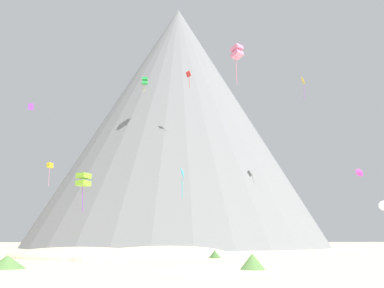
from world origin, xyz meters
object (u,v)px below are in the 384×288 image
object	(u,v)px
kite_pink_high	(237,52)
kite_orange_low	(105,211)
kite_lime_low	(83,180)
rock_massif	(177,125)
kite_magenta_low	(360,172)
kite_cyan_low	(183,173)
kite_red_high	(189,75)
kite_gold_high	(303,83)
kite_rainbow_low	(241,192)
kite_yellow_mid	(50,166)
bush_low_patch	(7,262)
kite_green_high	(145,81)
bush_mid_center	(215,254)
bush_ridge_crest	(252,261)
kite_violet_mid	(31,107)

from	to	relation	value
kite_pink_high	kite_orange_low	world-z (taller)	kite_pink_high
kite_lime_low	kite_pink_high	bearing A→B (deg)	-138.87
rock_massif	kite_magenta_low	world-z (taller)	rock_massif
kite_cyan_low	kite_lime_low	bearing A→B (deg)	112.62
kite_magenta_low	kite_red_high	world-z (taller)	kite_red_high
kite_magenta_low	kite_gold_high	size ratio (longest dim) A/B	0.32
kite_magenta_low	kite_rainbow_low	bearing A→B (deg)	112.75
kite_yellow_mid	bush_low_patch	bearing A→B (deg)	139.38
kite_orange_low	kite_gold_high	xyz separation A→B (m)	(36.83, -8.57, 23.72)
kite_cyan_low	kite_gold_high	world-z (taller)	kite_gold_high
rock_massif	kite_lime_low	bearing A→B (deg)	-104.33
kite_green_high	kite_lime_low	distance (m)	43.72
rock_massif	kite_orange_low	distance (m)	37.44
bush_low_patch	kite_magenta_low	distance (m)	52.79
bush_mid_center	kite_orange_low	size ratio (longest dim) A/B	0.49
kite_magenta_low	kite_cyan_low	size ratio (longest dim) A/B	0.34
kite_rainbow_low	kite_green_high	bearing A→B (deg)	-147.17
kite_gold_high	kite_lime_low	size ratio (longest dim) A/B	0.94
bush_low_patch	kite_yellow_mid	world-z (taller)	kite_yellow_mid
kite_orange_low	rock_massif	bearing A→B (deg)	151.14
bush_mid_center	kite_rainbow_low	xyz separation A→B (m)	(10.78, 36.39, 10.70)
bush_ridge_crest	kite_gold_high	size ratio (longest dim) A/B	0.41
kite_pink_high	kite_lime_low	bearing A→B (deg)	-29.75
kite_green_high	bush_low_patch	bearing A→B (deg)	-11.43
kite_rainbow_low	bush_ridge_crest	bearing A→B (deg)	-60.78
bush_ridge_crest	kite_violet_mid	size ratio (longest dim) A/B	1.52
bush_ridge_crest	kite_green_high	size ratio (longest dim) A/B	0.57
kite_cyan_low	kite_orange_low	world-z (taller)	kite_cyan_low
kite_green_high	kite_gold_high	world-z (taller)	kite_green_high
bush_low_patch	kite_cyan_low	bearing A→B (deg)	58.75
kite_magenta_low	kite_rainbow_low	xyz separation A→B (m)	(-14.00, 21.45, -0.87)
bush_mid_center	kite_lime_low	size ratio (longest dim) A/B	0.30
kite_red_high	kite_lime_low	world-z (taller)	kite_red_high
kite_green_high	kite_lime_low	world-z (taller)	kite_green_high
rock_massif	kite_pink_high	world-z (taller)	rock_massif
rock_massif	kite_rainbow_low	xyz separation A→B (m)	(11.42, -24.17, -19.80)
bush_low_patch	kite_rainbow_low	xyz separation A→B (m)	(27.88, 51.45, 10.66)
kite_orange_low	kite_lime_low	world-z (taller)	kite_lime_low
bush_ridge_crest	kite_cyan_low	bearing A→B (deg)	96.51
bush_low_patch	bush_mid_center	xyz separation A→B (m)	(17.10, 15.06, -0.04)
bush_mid_center	kite_pink_high	bearing A→B (deg)	55.62
bush_low_patch	kite_yellow_mid	size ratio (longest dim) A/B	0.63
kite_violet_mid	kite_lime_low	world-z (taller)	kite_violet_mid
kite_pink_high	kite_yellow_mid	bearing A→B (deg)	-73.93
bush_ridge_crest	bush_low_patch	bearing A→B (deg)	171.79
bush_low_patch	kite_gold_high	distance (m)	64.68
kite_magenta_low	kite_lime_low	bearing A→B (deg)	-175.27
kite_red_high	kite_pink_high	bearing A→B (deg)	12.16
bush_ridge_crest	kite_red_high	world-z (taller)	kite_red_high
kite_yellow_mid	kite_cyan_low	distance (m)	30.35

